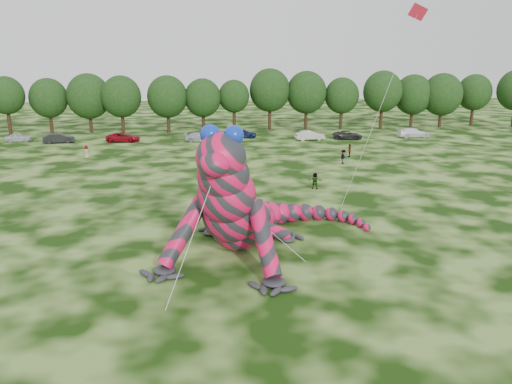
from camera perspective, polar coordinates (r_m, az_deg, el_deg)
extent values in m
plane|color=#16330A|center=(31.42, 3.30, -8.08)|extent=(240.00, 240.00, 0.00)
cube|color=red|center=(38.06, 18.03, 18.97)|extent=(1.60, 0.88, 1.17)
cylinder|color=silver|center=(39.41, 13.46, 7.91)|extent=(0.02, 0.02, 16.30)
cylinder|color=#382314|center=(42.28, 9.58, -1.90)|extent=(0.08, 0.08, 0.24)
imported|color=silver|center=(83.48, -25.50, 5.63)|extent=(3.74, 1.53, 1.27)
imported|color=black|center=(79.81, -21.62, 5.74)|extent=(4.64, 2.30, 1.46)
imported|color=maroon|center=(77.96, -14.92, 6.06)|extent=(5.24, 2.91, 1.39)
imported|color=#AEB3B9|center=(75.97, -6.37, 6.25)|extent=(4.95, 2.52, 1.38)
imported|color=#131E4F|center=(79.24, -1.48, 6.72)|extent=(4.36, 2.28, 1.42)
imported|color=beige|center=(77.40, 6.16, 6.46)|extent=(4.66, 2.06, 1.49)
imported|color=#272729|center=(79.27, 10.42, 6.42)|extent=(4.87, 2.97, 1.26)
imported|color=white|center=(83.39, 17.50, 6.48)|extent=(5.22, 2.23, 1.50)
imported|color=gray|center=(66.16, -18.79, 4.34)|extent=(0.92, 0.69, 1.70)
imported|color=gray|center=(64.98, 10.64, 4.68)|extent=(0.58, 1.02, 1.64)
imported|color=gray|center=(53.99, -4.50, 2.80)|extent=(1.02, 0.93, 1.69)
imported|color=gray|center=(60.62, 9.94, 3.99)|extent=(1.17, 1.24, 1.68)
imported|color=gray|center=(48.59, 6.76, 1.28)|extent=(1.55, 0.96, 1.60)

